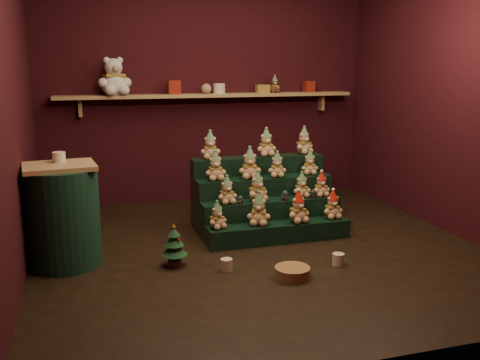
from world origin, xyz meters
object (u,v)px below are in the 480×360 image
object	(u,v)px
mug_left	(227,265)
brown_bear	(275,84)
snow_globe_b	(285,195)
snow_globe_c	(313,194)
mug_right	(338,259)
side_table	(63,216)
wicker_basket	(292,272)
mini_christmas_tree	(174,245)
white_bear	(114,71)
snow_globe_a	(241,200)
riser_tier_front	(279,232)

from	to	relation	value
mug_left	brown_bear	bearing A→B (deg)	61.18
snow_globe_b	snow_globe_c	xyz separation A→B (m)	(0.29, 0.00, -0.01)
snow_globe_c	mug_right	world-z (taller)	snow_globe_c
side_table	wicker_basket	bearing A→B (deg)	-31.25
mini_christmas_tree	brown_bear	bearing A→B (deg)	51.25
mug_right	white_bear	bearing A→B (deg)	123.73
snow_globe_a	riser_tier_front	bearing A→B (deg)	-25.42
riser_tier_front	wicker_basket	distance (m)	0.90
mini_christmas_tree	mug_left	bearing A→B (deg)	-29.79
snow_globe_a	white_bear	bearing A→B (deg)	123.63
mini_christmas_tree	mug_left	world-z (taller)	mini_christmas_tree
riser_tier_front	mug_left	bearing A→B (deg)	-140.08
riser_tier_front	brown_bear	xyz separation A→B (m)	(0.57, 1.70, 1.33)
snow_globe_a	side_table	distance (m)	1.62
snow_globe_a	white_bear	world-z (taller)	white_bear
snow_globe_b	mug_right	bearing A→B (deg)	-81.11
snow_globe_c	side_table	size ratio (longest dim) A/B	0.10
mini_christmas_tree	white_bear	distance (m)	2.50
mug_right	mug_left	bearing A→B (deg)	170.40
snow_globe_a	side_table	bearing A→B (deg)	-172.81
snow_globe_a	mug_left	size ratio (longest dim) A/B	0.79
riser_tier_front	mug_right	xyz separation A→B (m)	(0.26, -0.73, -0.04)
snow_globe_c	side_table	xyz separation A→B (m)	(-2.36, -0.20, 0.03)
snow_globe_c	mug_left	size ratio (longest dim) A/B	0.85
mug_left	wicker_basket	distance (m)	0.55
snow_globe_b	mini_christmas_tree	size ratio (longest dim) A/B	0.26
snow_globe_a	brown_bear	size ratio (longest dim) A/B	0.38
white_bear	brown_bear	bearing A→B (deg)	-12.16
riser_tier_front	brown_bear	bearing A→B (deg)	71.46
snow_globe_a	mug_left	bearing A→B (deg)	-115.14
wicker_basket	brown_bear	bearing A→B (deg)	72.95
riser_tier_front	snow_globe_c	bearing A→B (deg)	21.25
side_table	mini_christmas_tree	size ratio (longest dim) A/B	2.32
side_table	mug_right	size ratio (longest dim) A/B	8.57
side_table	mini_christmas_tree	distance (m)	0.96
brown_bear	snow_globe_c	bearing A→B (deg)	-89.54
mug_left	wicker_basket	bearing A→B (deg)	-33.37
mug_left	brown_bear	size ratio (longest dim) A/B	0.48
snow_globe_b	side_table	bearing A→B (deg)	-174.38
wicker_basket	side_table	bearing A→B (deg)	154.45
snow_globe_b	white_bear	xyz separation A→B (m)	(-1.48, 1.54, 1.18)
wicker_basket	brown_bear	size ratio (longest dim) A/B	1.36
wicker_basket	white_bear	bearing A→B (deg)	113.98
snow_globe_a	mug_right	xyz separation A→B (m)	(0.59, -0.89, -0.35)
mug_right	white_bear	size ratio (longest dim) A/B	0.19
mini_christmas_tree	white_bear	xyz separation A→B (m)	(-0.29, 2.04, 1.40)
brown_bear	mug_left	bearing A→B (deg)	-112.47
riser_tier_front	mini_christmas_tree	distance (m)	1.13
riser_tier_front	white_bear	xyz separation A→B (m)	(-1.36, 1.70, 1.50)
riser_tier_front	mug_left	xyz separation A→B (m)	(-0.68, -0.57, -0.04)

